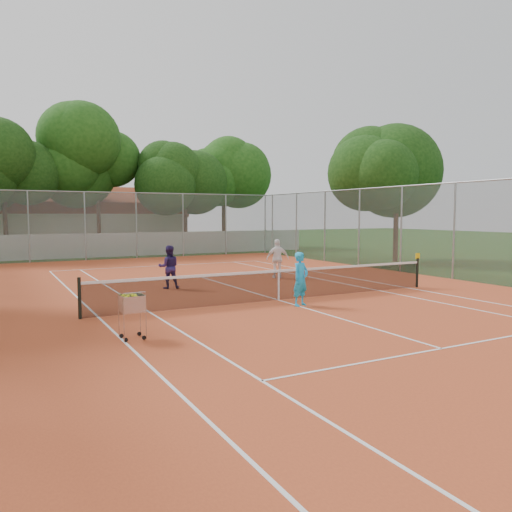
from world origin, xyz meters
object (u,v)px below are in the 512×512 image
clubhouse (73,220)px  player_near (301,279)px  player_far_left (169,267)px  player_far_right (278,259)px  tennis_net (279,285)px  ball_hopper (132,315)px

clubhouse → player_near: (2.09, -30.11, -1.39)m
clubhouse → player_far_left: size_ratio=10.49×
clubhouse → player_far_right: 24.76m
player_far_left → player_far_right: (5.00, 0.73, 0.04)m
tennis_net → player_near: player_near is taller
clubhouse → player_near: size_ratio=10.35×
tennis_net → ball_hopper: ball_hopper is taller
player_near → ball_hopper: (-5.36, -1.62, -0.26)m
ball_hopper → tennis_net: bearing=13.8°
tennis_net → ball_hopper: 5.93m
clubhouse → ball_hopper: size_ratio=15.47×
ball_hopper → clubhouse: bearing=70.5°
tennis_net → player_far_left: 4.60m
tennis_net → player_near: (0.09, -1.11, 0.30)m
ball_hopper → player_far_left: bearing=52.2°
player_near → player_far_right: (2.67, 5.85, 0.03)m
tennis_net → player_far_right: bearing=59.7°
player_far_right → ball_hopper: 10.97m
player_near → player_far_right: size_ratio=0.96×
player_near → clubhouse: bearing=75.8°
player_far_left → ball_hopper: 7.39m
clubhouse → player_near: clubhouse is taller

